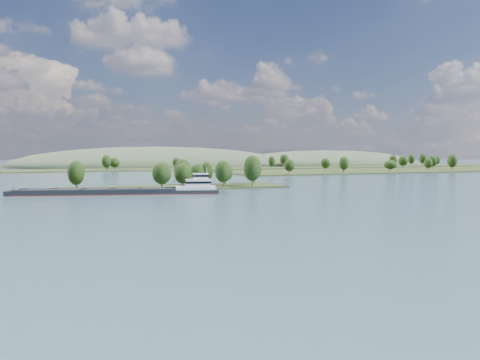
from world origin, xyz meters
name	(u,v)px	position (x,y,z in m)	size (l,w,h in m)	color
ground	(215,201)	(0.00, 120.00, 0.00)	(1800.00, 1800.00, 0.00)	#375060
tree_island	(189,178)	(7.50, 179.03, 4.28)	(100.00, 30.40, 14.94)	#263216
right_bank	(406,169)	(232.44, 299.78, 1.01)	(320.00, 90.00, 14.92)	#263216
back_shoreline	(123,169)	(7.90, 399.76, 0.71)	(900.00, 60.00, 15.20)	#263216
hill_east	(327,165)	(260.00, 470.00, 0.00)	(260.00, 140.00, 36.00)	#3B4B34
hill_west	(159,166)	(60.00, 500.00, 0.00)	(320.00, 160.00, 44.00)	#3B4B34
cargo_barge	(131,190)	(-21.10, 156.54, 1.31)	(76.80, 27.20, 10.39)	black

